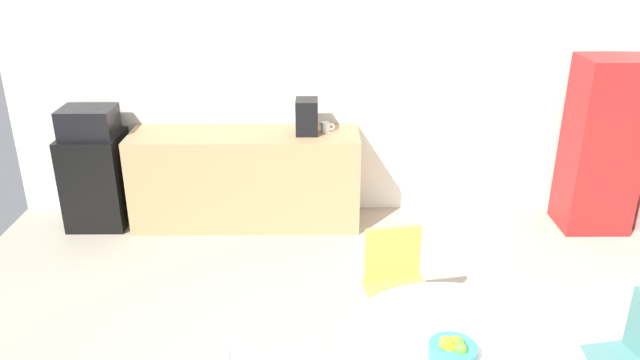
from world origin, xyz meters
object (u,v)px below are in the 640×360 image
Objects in this scene: mini_fridge at (97,180)px; locker_cabinet at (602,145)px; chair_yellow at (396,275)px; chair_teal at (634,354)px; fruit_bowl at (453,350)px; coffee_maker at (307,117)px; microwave at (88,122)px; mug_white at (326,127)px.

locker_cabinet is (4.69, -0.10, 0.37)m from mini_fridge.
mini_fridge reaches higher than chair_yellow.
chair_teal is 1.00× the size of chair_yellow.
coffee_maker is at bearing 104.23° from fruit_bowl.
microwave is 0.58× the size of chair_yellow.
coffee_maker reaches higher than mug_white.
fruit_bowl is (2.74, -2.95, -0.25)m from microwave.
mug_white is (-0.57, 2.98, 0.18)m from fruit_bowl.
chair_yellow is 1.12m from fruit_bowl.
chair_yellow is at bearing -76.86° from mug_white.
chair_teal is 3.20m from mug_white.
locker_cabinet reaches higher than chair_teal.
microwave is 4.68m from chair_teal.
chair_teal is 1.45m from chair_yellow.
fruit_bowl is at bearing -165.96° from chair_teal.
coffee_maker is at bearing 108.26° from chair_yellow.
locker_cabinet is at bearing 40.15° from chair_yellow.
microwave is 0.58× the size of chair_teal.
chair_yellow is 2.59× the size of coffee_maker.
mini_fridge is at bearing 144.50° from chair_yellow.
microwave is 4.70m from locker_cabinet.
chair_yellow is 6.43× the size of mug_white.
coffee_maker is (1.99, 0.00, 0.62)m from mini_fridge.
coffee_maker reaches higher than fruit_bowl.
chair_yellow is (2.61, -1.86, -0.49)m from microwave.
mini_fridge is 4.04m from fruit_bowl.
mini_fridge is 3.20m from chair_yellow.
mini_fridge is 1.85× the size of microwave.
mug_white is (-0.44, 1.89, 0.43)m from chair_yellow.
fruit_bowl is (-1.95, -2.85, -0.04)m from locker_cabinet.
mug_white is (2.16, 0.03, 0.50)m from mini_fridge.
microwave is at bearing 132.92° from fruit_bowl.
mug_white is at bearing 177.04° from locker_cabinet.
microwave is 4.03m from fruit_bowl.
chair_yellow is (-1.20, 0.82, 0.00)m from chair_teal.
mug_white reaches higher than chair_teal.
mug_white is (-2.53, 0.13, 0.14)m from locker_cabinet.
mug_white is at bearing 0.81° from mini_fridge.
chair_teal is (3.80, -2.68, -0.49)m from microwave.
mug_white reaches higher than chair_yellow.
chair_teal is (-0.89, -2.58, -0.29)m from locker_cabinet.
locker_cabinet is 2.53m from mug_white.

